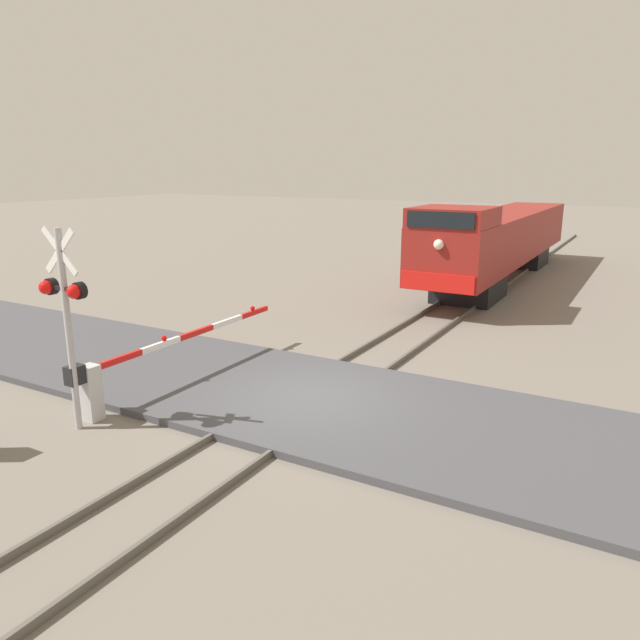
# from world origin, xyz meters

# --- Properties ---
(ground_plane) EXTENTS (160.00, 160.00, 0.00)m
(ground_plane) POSITION_xyz_m (0.00, 0.00, 0.00)
(ground_plane) COLOR slate
(rail_track_left) EXTENTS (0.08, 80.00, 0.15)m
(rail_track_left) POSITION_xyz_m (-0.72, 0.00, 0.07)
(rail_track_left) COLOR #59544C
(rail_track_left) RESTS_ON ground_plane
(rail_track_right) EXTENTS (0.08, 80.00, 0.15)m
(rail_track_right) POSITION_xyz_m (0.72, 0.00, 0.07)
(rail_track_right) COLOR #59544C
(rail_track_right) RESTS_ON ground_plane
(road_surface) EXTENTS (36.00, 5.34, 0.16)m
(road_surface) POSITION_xyz_m (0.00, 0.00, 0.08)
(road_surface) COLOR #47474C
(road_surface) RESTS_ON ground_plane
(locomotive) EXTENTS (2.81, 18.49, 3.91)m
(locomotive) POSITION_xyz_m (0.00, 17.54, 2.00)
(locomotive) COLOR black
(locomotive) RESTS_ON ground_plane
(crossing_signal) EXTENTS (1.18, 0.33, 4.22)m
(crossing_signal) POSITION_xyz_m (-3.50, -3.63, 2.64)
(crossing_signal) COLOR #ADADB2
(crossing_signal) RESTS_ON ground_plane
(crossing_gate) EXTENTS (0.36, 7.14, 1.34)m
(crossing_gate) POSITION_xyz_m (-3.60, -2.09, 0.86)
(crossing_gate) COLOR silver
(crossing_gate) RESTS_ON ground_plane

